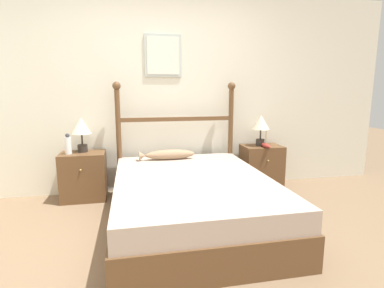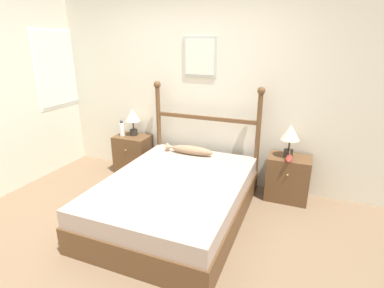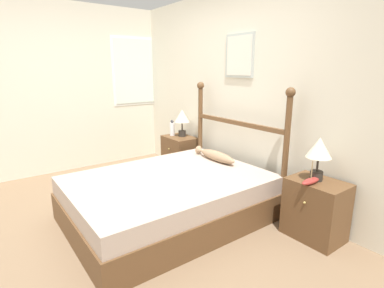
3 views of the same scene
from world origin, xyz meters
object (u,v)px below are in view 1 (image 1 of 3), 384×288
(table_lamp_right, at_px, (261,124))
(table_lamp_left, at_px, (81,128))
(nightstand_right, at_px, (261,166))
(bottle, at_px, (68,145))
(model_boat, at_px, (266,145))
(bed, at_px, (192,200))
(nightstand_left, at_px, (84,176))
(fish_pillow, at_px, (168,155))

(table_lamp_right, bearing_deg, table_lamp_left, 178.83)
(nightstand_right, height_order, bottle, bottle)
(table_lamp_right, height_order, model_boat, table_lamp_right)
(bottle, distance_m, model_boat, 2.44)
(table_lamp_left, bearing_deg, bottle, -148.53)
(bottle, xyz_separation_m, model_boat, (2.43, -0.08, -0.08))
(bed, distance_m, nightstand_left, 1.47)
(bed, height_order, bottle, bottle)
(table_lamp_right, distance_m, bottle, 2.42)
(table_lamp_left, relative_size, model_boat, 1.67)
(nightstand_left, relative_size, bottle, 2.38)
(nightstand_right, height_order, table_lamp_left, table_lamp_left)
(nightstand_right, bearing_deg, bed, -141.20)
(table_lamp_left, height_order, bottle, table_lamp_left)
(nightstand_left, distance_m, table_lamp_left, 0.58)
(bed, bearing_deg, table_lamp_left, 139.76)
(nightstand_left, relative_size, table_lamp_right, 1.40)
(table_lamp_left, distance_m, table_lamp_right, 2.27)
(bottle, bearing_deg, table_lamp_right, 1.00)
(bed, height_order, table_lamp_right, table_lamp_right)
(bed, height_order, table_lamp_left, table_lamp_left)
(table_lamp_right, bearing_deg, bottle, -179.00)
(bed, relative_size, table_lamp_right, 4.96)
(nightstand_right, bearing_deg, fish_pillow, -173.59)
(table_lamp_right, bearing_deg, fish_pillow, -173.31)
(nightstand_left, height_order, model_boat, model_boat)
(nightstand_left, distance_m, bottle, 0.42)
(fish_pillow, bearing_deg, bottle, 174.73)
(table_lamp_left, height_order, fish_pillow, table_lamp_left)
(nightstand_left, relative_size, nightstand_right, 1.00)
(nightstand_left, distance_m, fish_pillow, 1.05)
(nightstand_right, relative_size, bottle, 2.38)
(bottle, xyz_separation_m, fish_pillow, (1.15, -0.11, -0.15))
(table_lamp_left, bearing_deg, fish_pillow, -10.93)
(bed, bearing_deg, nightstand_left, 141.20)
(bed, relative_size, nightstand_left, 3.54)
(bed, xyz_separation_m, fish_pillow, (-0.14, 0.78, 0.30))
(table_lamp_right, distance_m, fish_pillow, 1.31)
(nightstand_left, bearing_deg, bottle, -164.90)
(nightstand_right, bearing_deg, table_lamp_right, 174.46)
(table_lamp_left, distance_m, bottle, 0.24)
(nightstand_right, xyz_separation_m, table_lamp_right, (-0.03, 0.00, 0.57))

